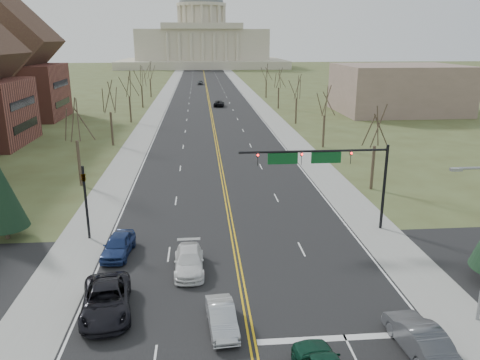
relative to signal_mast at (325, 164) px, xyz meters
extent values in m
plane|color=#474A25|center=(-7.45, -13.50, -5.76)|extent=(600.00, 600.00, 0.00)
cube|color=black|center=(-7.45, 96.50, -5.76)|extent=(20.00, 380.00, 0.01)
cube|color=black|center=(-7.45, -7.50, -5.76)|extent=(120.00, 14.00, 0.01)
cube|color=gray|center=(-19.45, 96.50, -5.75)|extent=(4.00, 380.00, 0.03)
cube|color=gray|center=(4.55, 96.50, -5.75)|extent=(4.00, 380.00, 0.03)
cube|color=gold|center=(-7.45, 96.50, -5.75)|extent=(0.42, 380.00, 0.01)
cube|color=silver|center=(-17.25, 96.50, -5.75)|extent=(0.15, 380.00, 0.01)
cube|color=silver|center=(2.35, 96.50, -5.75)|extent=(0.15, 380.00, 0.01)
cube|color=silver|center=(-2.45, -14.50, -5.75)|extent=(9.50, 0.50, 0.01)
cube|color=#B7B099|center=(-7.45, 236.50, -3.76)|extent=(90.00, 60.00, 4.00)
cube|color=#B7B099|center=(-7.45, 236.50, 6.24)|extent=(70.00, 40.00, 16.00)
cube|color=#B7B099|center=(-7.45, 216.00, 15.74)|extent=(42.00, 3.00, 3.00)
cylinder|color=#B7B099|center=(-7.45, 236.50, 20.24)|extent=(24.00, 24.00, 12.00)
cylinder|color=#B7B099|center=(-7.45, 236.50, 27.04)|extent=(27.00, 27.00, 1.60)
ellipsoid|color=slate|center=(-7.45, 236.50, 27.84)|extent=(24.00, 24.00, 22.80)
cylinder|color=black|center=(5.05, 0.00, -2.16)|extent=(0.24, 0.24, 7.20)
cylinder|color=black|center=(-0.95, 0.00, 1.04)|extent=(12.00, 0.18, 0.18)
imported|color=black|center=(2.05, 0.00, 0.49)|extent=(0.35, 0.40, 1.10)
sphere|color=#FF0C0C|center=(2.05, -0.15, 0.84)|extent=(0.18, 0.18, 0.18)
imported|color=black|center=(-1.95, 0.00, 0.49)|extent=(0.35, 0.40, 1.10)
sphere|color=#FF0C0C|center=(-1.95, -0.15, 0.84)|extent=(0.18, 0.18, 0.18)
imported|color=black|center=(-5.45, 0.00, 0.49)|extent=(0.35, 0.40, 1.10)
sphere|color=#FF0C0C|center=(-5.45, -0.15, 0.84)|extent=(0.18, 0.18, 0.18)
cube|color=#0C4C1E|center=(0.05, 0.00, 0.49)|extent=(2.40, 0.12, 0.90)
cube|color=#0C4C1E|center=(-3.45, 0.00, 0.49)|extent=(2.40, 0.12, 0.90)
cylinder|color=black|center=(-18.95, 0.00, -2.76)|extent=(0.20, 0.20, 6.00)
imported|color=black|center=(-18.95, 0.00, -0.56)|extent=(0.32, 0.36, 0.99)
cube|color=gray|center=(3.05, -13.50, 3.19)|extent=(0.60, 0.25, 0.15)
cylinder|color=#362D20|center=(8.05, 10.50, -3.42)|extent=(0.32, 0.32, 4.68)
cylinder|color=#362D20|center=(-22.95, 14.50, -3.29)|extent=(0.32, 0.32, 4.95)
cylinder|color=#362D20|center=(8.05, 30.50, -3.42)|extent=(0.32, 0.32, 4.68)
cylinder|color=#362D20|center=(-22.95, 34.50, -3.29)|extent=(0.32, 0.32, 4.95)
cylinder|color=#362D20|center=(8.05, 50.50, -3.42)|extent=(0.32, 0.32, 4.68)
cylinder|color=#362D20|center=(-22.95, 54.50, -3.29)|extent=(0.32, 0.32, 4.95)
cylinder|color=#362D20|center=(8.05, 70.50, -3.42)|extent=(0.32, 0.32, 4.68)
cylinder|color=#362D20|center=(-22.95, 74.50, -3.29)|extent=(0.32, 0.32, 4.95)
cylinder|color=#362D20|center=(8.05, 90.50, -3.42)|extent=(0.32, 0.32, 4.68)
cylinder|color=#362D20|center=(-22.95, 94.50, -3.29)|extent=(0.32, 0.32, 4.95)
cylinder|color=#362D20|center=(-25.45, 0.50, -5.26)|extent=(0.36, 0.36, 1.00)
cone|color=black|center=(-25.45, 0.50, -2.01)|extent=(3.64, 3.64, 5.50)
cube|color=black|center=(-35.90, 36.50, -2.91)|extent=(0.10, 9.80, 1.20)
cube|color=black|center=(-35.90, 36.50, 0.41)|extent=(0.10, 9.80, 1.20)
cube|color=brown|center=(-45.45, 60.50, -0.51)|extent=(17.00, 14.00, 10.50)
cube|color=#412620|center=(-45.45, 60.50, 8.99)|extent=(17.00, 14.28, 17.00)
cube|color=black|center=(-36.90, 60.50, -2.61)|extent=(0.10, 9.80, 1.20)
cube|color=black|center=(-36.90, 60.50, 1.06)|extent=(0.10, 9.80, 1.20)
cube|color=#7A6457|center=(32.55, 62.50, -0.76)|extent=(25.00, 20.00, 10.00)
imported|color=#424348|center=(0.90, -15.90, -4.93)|extent=(2.09, 5.06, 1.63)
imported|color=#A9ADB2|center=(-8.97, -13.09, -5.07)|extent=(1.78, 4.22, 1.36)
imported|color=black|center=(-15.57, -10.96, -4.92)|extent=(3.52, 6.26, 1.65)
imported|color=white|center=(-10.88, -6.17, -5.04)|extent=(2.09, 4.95, 1.43)
imported|color=navy|center=(-16.11, -3.27, -4.97)|extent=(2.28, 4.74, 1.56)
imported|color=black|center=(-5.32, 74.92, -5.06)|extent=(2.77, 5.15, 1.37)
imported|color=#474A4E|center=(-9.44, 129.22, -5.02)|extent=(1.80, 4.30, 1.45)
camera|label=1|loc=(-9.91, -35.38, 9.59)|focal=35.00mm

